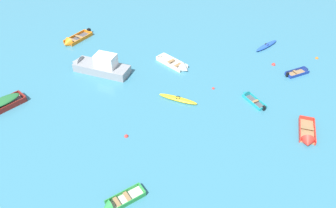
# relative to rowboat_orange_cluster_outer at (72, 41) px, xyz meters

# --- Properties ---
(rowboat_orange_cluster_outer) EXTENTS (3.25, 4.00, 1.28)m
(rowboat_orange_cluster_outer) POSITION_rel_rowboat_orange_cluster_outer_xyz_m (0.00, 0.00, 0.00)
(rowboat_orange_cluster_outer) COLOR #4C4C51
(rowboat_orange_cluster_outer) RESTS_ON ground_plane
(rowboat_green_far_left) EXTENTS (2.98, 2.43, 0.89)m
(rowboat_green_far_left) POSITION_rel_rowboat_orange_cluster_outer_xyz_m (7.98, -21.74, -0.02)
(rowboat_green_far_left) COLOR beige
(rowboat_green_far_left) RESTS_ON ground_plane
(kayak_blue_back_row_center) EXTENTS (3.21, 2.95, 0.36)m
(kayak_blue_back_row_center) POSITION_rel_rowboat_orange_cluster_outer_xyz_m (22.54, -0.80, -0.01)
(kayak_blue_back_row_center) COLOR blue
(kayak_blue_back_row_center) RESTS_ON ground_plane
(rowboat_white_far_back) EXTENTS (3.71, 3.67, 1.13)m
(rowboat_white_far_back) POSITION_rel_rowboat_orange_cluster_outer_xyz_m (12.43, -5.30, -0.00)
(rowboat_white_far_back) COLOR beige
(rowboat_white_far_back) RESTS_ON ground_plane
(motor_launch_grey_midfield_right) EXTENTS (6.61, 3.81, 2.47)m
(motor_launch_grey_midfield_right) POSITION_rel_rowboat_orange_cluster_outer_xyz_m (4.14, -5.97, 0.50)
(motor_launch_grey_midfield_right) COLOR gray
(motor_launch_grey_midfield_right) RESTS_ON ground_plane
(rowboat_turquoise_outer_left) EXTENTS (2.04, 2.78, 0.76)m
(rowboat_turquoise_outer_left) POSITION_rel_rowboat_orange_cluster_outer_xyz_m (18.84, -10.37, -0.05)
(rowboat_turquoise_outer_left) COLOR #4C4C51
(rowboat_turquoise_outer_left) RESTS_ON ground_plane
(kayak_yellow_back_row_left) EXTENTS (3.66, 1.98, 0.35)m
(kayak_yellow_back_row_left) POSITION_rel_rowboat_orange_cluster_outer_xyz_m (12.23, -10.70, -0.01)
(kayak_yellow_back_row_left) COLOR yellow
(kayak_yellow_back_row_left) RESTS_ON ground_plane
(rowboat_deep_blue_near_left) EXTENTS (2.85, 1.97, 0.86)m
(rowboat_deep_blue_near_left) POSITION_rel_rowboat_orange_cluster_outer_xyz_m (25.01, -6.00, -0.04)
(rowboat_deep_blue_near_left) COLOR #99754C
(rowboat_deep_blue_near_left) RESTS_ON ground_plane
(rowboat_red_near_camera) EXTENTS (2.06, 3.58, 1.12)m
(rowboat_red_near_camera) POSITION_rel_rowboat_orange_cluster_outer_xyz_m (22.49, -15.57, -0.01)
(rowboat_red_near_camera) COLOR #99754C
(rowboat_red_near_camera) RESTS_ON ground_plane
(mooring_buoy_near_foreground) EXTENTS (0.34, 0.34, 0.34)m
(mooring_buoy_near_foreground) POSITION_rel_rowboat_orange_cluster_outer_xyz_m (7.99, -15.39, -0.18)
(mooring_buoy_near_foreground) COLOR red
(mooring_buoy_near_foreground) RESTS_ON ground_plane
(mooring_buoy_outer_edge) EXTENTS (0.41, 0.41, 0.41)m
(mooring_buoy_outer_edge) POSITION_rel_rowboat_orange_cluster_outer_xyz_m (22.46, -4.60, -0.18)
(mooring_buoy_outer_edge) COLOR red
(mooring_buoy_outer_edge) RESTS_ON ground_plane
(mooring_buoy_trailing) EXTENTS (0.28, 0.28, 0.28)m
(mooring_buoy_trailing) POSITION_rel_rowboat_orange_cluster_outer_xyz_m (15.66, -8.87, -0.18)
(mooring_buoy_trailing) COLOR red
(mooring_buoy_trailing) RESTS_ON ground_plane
(mooring_buoy_far_field) EXTENTS (0.34, 0.34, 0.34)m
(mooring_buoy_far_field) POSITION_rel_rowboat_orange_cluster_outer_xyz_m (27.49, -3.28, -0.18)
(mooring_buoy_far_field) COLOR orange
(mooring_buoy_far_field) RESTS_ON ground_plane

